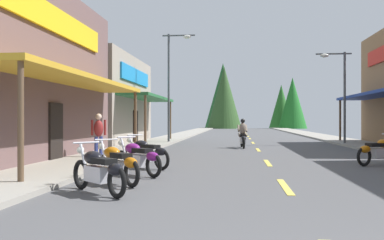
{
  "coord_description": "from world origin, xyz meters",
  "views": [
    {
      "loc": [
        -1.09,
        -2.47,
        1.5
      ],
      "look_at": [
        -3.35,
        20.28,
        1.49
      ],
      "focal_mm": 41.72,
      "sensor_mm": 36.0,
      "label": 1
    }
  ],
  "objects_px": {
    "motorcycle_parked_left_2": "(137,157)",
    "pedestrian_by_shop": "(99,133)",
    "streetlamp_left": "(173,73)",
    "motorcycle_parked_left_1": "(116,163)",
    "streetlamp_right": "(339,83)",
    "motorcycle_parked_left_0": "(98,170)",
    "motorcycle_parked_left_3": "(146,153)",
    "rider_cruising_lead": "(243,136)",
    "motorcycle_parked_right_4": "(379,150)"
  },
  "relations": [
    {
      "from": "motorcycle_parked_left_0",
      "to": "motorcycle_parked_left_3",
      "type": "xyz_separation_m",
      "value": [
        -0.01,
        4.79,
        0.0
      ]
    },
    {
      "from": "streetlamp_left",
      "to": "motorcycle_parked_left_0",
      "type": "bearing_deg",
      "value": -86.39
    },
    {
      "from": "streetlamp_right",
      "to": "motorcycle_parked_left_3",
      "type": "bearing_deg",
      "value": -122.77
    },
    {
      "from": "streetlamp_right",
      "to": "motorcycle_parked_left_0",
      "type": "distance_m",
      "value": 20.91
    },
    {
      "from": "streetlamp_right",
      "to": "rider_cruising_lead",
      "type": "xyz_separation_m",
      "value": [
        -5.79,
        -3.51,
        -3.03
      ]
    },
    {
      "from": "motorcycle_parked_right_4",
      "to": "pedestrian_by_shop",
      "type": "relative_size",
      "value": 1.05
    },
    {
      "from": "streetlamp_left",
      "to": "motorcycle_parked_left_1",
      "type": "relative_size",
      "value": 4.26
    },
    {
      "from": "motorcycle_parked_left_3",
      "to": "motorcycle_parked_right_4",
      "type": "bearing_deg",
      "value": -129.93
    },
    {
      "from": "rider_cruising_lead",
      "to": "pedestrian_by_shop",
      "type": "height_order",
      "value": "pedestrian_by_shop"
    },
    {
      "from": "streetlamp_left",
      "to": "streetlamp_right",
      "type": "distance_m",
      "value": 10.19
    },
    {
      "from": "streetlamp_left",
      "to": "motorcycle_parked_left_1",
      "type": "bearing_deg",
      "value": -86.14
    },
    {
      "from": "streetlamp_right",
      "to": "streetlamp_left",
      "type": "bearing_deg",
      "value": 175.91
    },
    {
      "from": "motorcycle_parked_left_1",
      "to": "pedestrian_by_shop",
      "type": "xyz_separation_m",
      "value": [
        -2.4,
        6.23,
        0.52
      ]
    },
    {
      "from": "motorcycle_parked_left_0",
      "to": "rider_cruising_lead",
      "type": "relative_size",
      "value": 0.75
    },
    {
      "from": "motorcycle_parked_right_4",
      "to": "pedestrian_by_shop",
      "type": "xyz_separation_m",
      "value": [
        -9.89,
        1.16,
        0.52
      ]
    },
    {
      "from": "motorcycle_parked_left_1",
      "to": "pedestrian_by_shop",
      "type": "height_order",
      "value": "pedestrian_by_shop"
    },
    {
      "from": "streetlamp_left",
      "to": "rider_cruising_lead",
      "type": "distance_m",
      "value": 7.17
    },
    {
      "from": "motorcycle_parked_left_3",
      "to": "pedestrian_by_shop",
      "type": "distance_m",
      "value": 3.76
    },
    {
      "from": "streetlamp_left",
      "to": "motorcycle_parked_left_1",
      "type": "height_order",
      "value": "streetlamp_left"
    },
    {
      "from": "rider_cruising_lead",
      "to": "pedestrian_by_shop",
      "type": "relative_size",
      "value": 1.23
    },
    {
      "from": "pedestrian_by_shop",
      "to": "streetlamp_left",
      "type": "bearing_deg",
      "value": 152.6
    },
    {
      "from": "streetlamp_left",
      "to": "motorcycle_parked_left_3",
      "type": "distance_m",
      "value": 15.16
    },
    {
      "from": "streetlamp_right",
      "to": "motorcycle_parked_left_2",
      "type": "relative_size",
      "value": 3.37
    },
    {
      "from": "motorcycle_parked_left_1",
      "to": "rider_cruising_lead",
      "type": "distance_m",
      "value": 14.09
    },
    {
      "from": "streetlamp_right",
      "to": "motorcycle_parked_right_4",
      "type": "distance_m",
      "value": 12.66
    },
    {
      "from": "streetlamp_right",
      "to": "rider_cruising_lead",
      "type": "distance_m",
      "value": 7.41
    },
    {
      "from": "streetlamp_left",
      "to": "motorcycle_parked_left_3",
      "type": "height_order",
      "value": "streetlamp_left"
    },
    {
      "from": "motorcycle_parked_right_4",
      "to": "motorcycle_parked_left_2",
      "type": "distance_m",
      "value": 8.12
    },
    {
      "from": "motorcycle_parked_left_3",
      "to": "rider_cruising_lead",
      "type": "height_order",
      "value": "rider_cruising_lead"
    },
    {
      "from": "streetlamp_right",
      "to": "motorcycle_parked_right_4",
      "type": "height_order",
      "value": "streetlamp_right"
    },
    {
      "from": "pedestrian_by_shop",
      "to": "motorcycle_parked_left_3",
      "type": "bearing_deg",
      "value": 18.51
    },
    {
      "from": "motorcycle_parked_left_2",
      "to": "pedestrian_by_shop",
      "type": "height_order",
      "value": "pedestrian_by_shop"
    },
    {
      "from": "motorcycle_parked_left_0",
      "to": "pedestrian_by_shop",
      "type": "xyz_separation_m",
      "value": [
        -2.41,
        7.63,
        0.52
      ]
    },
    {
      "from": "streetlamp_left",
      "to": "pedestrian_by_shop",
      "type": "xyz_separation_m",
      "value": [
        -1.18,
        -11.73,
        -3.46
      ]
    },
    {
      "from": "streetlamp_right",
      "to": "motorcycle_parked_left_1",
      "type": "relative_size",
      "value": 3.4
    },
    {
      "from": "motorcycle_parked_left_2",
      "to": "pedestrian_by_shop",
      "type": "xyz_separation_m",
      "value": [
        -2.53,
        4.59,
        0.52
      ]
    },
    {
      "from": "motorcycle_parked_left_2",
      "to": "motorcycle_parked_left_1",
      "type": "bearing_deg",
      "value": 127.68
    },
    {
      "from": "rider_cruising_lead",
      "to": "streetlamp_right",
      "type": "bearing_deg",
      "value": -62.32
    },
    {
      "from": "motorcycle_parked_right_4",
      "to": "motorcycle_parked_left_1",
      "type": "xyz_separation_m",
      "value": [
        -7.5,
        -5.07,
        0.0
      ]
    },
    {
      "from": "streetlamp_left",
      "to": "motorcycle_parked_left_1",
      "type": "xyz_separation_m",
      "value": [
        1.21,
        -17.96,
        -3.98
      ]
    },
    {
      "from": "motorcycle_parked_left_1",
      "to": "motorcycle_parked_right_4",
      "type": "bearing_deg",
      "value": -98.61
    },
    {
      "from": "motorcycle_parked_right_4",
      "to": "motorcycle_parked_left_1",
      "type": "height_order",
      "value": "same"
    },
    {
      "from": "pedestrian_by_shop",
      "to": "motorcycle_parked_left_0",
      "type": "bearing_deg",
      "value": -4.13
    },
    {
      "from": "motorcycle_parked_left_2",
      "to": "pedestrian_by_shop",
      "type": "relative_size",
      "value": 0.95
    },
    {
      "from": "streetlamp_right",
      "to": "motorcycle_parked_left_2",
      "type": "height_order",
      "value": "streetlamp_right"
    },
    {
      "from": "streetlamp_right",
      "to": "pedestrian_by_shop",
      "type": "xyz_separation_m",
      "value": [
        -11.32,
        -11.01,
        -2.67
      ]
    },
    {
      "from": "motorcycle_parked_left_1",
      "to": "pedestrian_by_shop",
      "type": "bearing_deg",
      "value": -21.64
    },
    {
      "from": "motorcycle_parked_left_2",
      "to": "motorcycle_parked_left_3",
      "type": "relative_size",
      "value": 0.94
    },
    {
      "from": "motorcycle_parked_left_1",
      "to": "motorcycle_parked_left_2",
      "type": "height_order",
      "value": "same"
    },
    {
      "from": "motorcycle_parked_right_4",
      "to": "pedestrian_by_shop",
      "type": "height_order",
      "value": "pedestrian_by_shop"
    }
  ]
}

